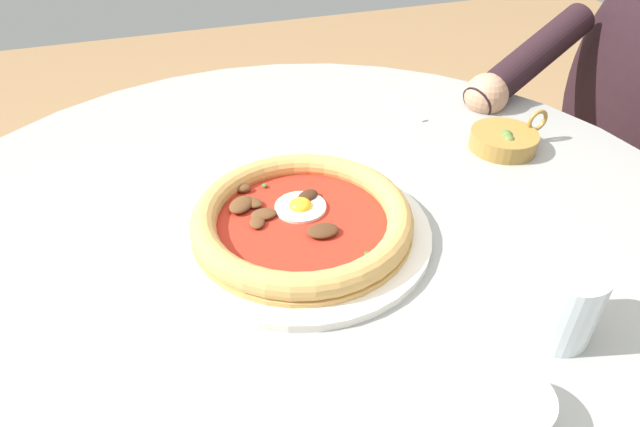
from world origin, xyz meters
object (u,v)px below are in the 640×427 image
(pizza_on_plate, at_px, (302,222))
(olive_pan, at_px, (505,140))
(dining_table, at_px, (308,327))
(water_glass, at_px, (560,305))
(ramekin_capers, at_px, (508,407))
(fork_utensil, at_px, (390,97))
(diner_person, at_px, (629,194))

(pizza_on_plate, xyz_separation_m, olive_pan, (0.10, -0.33, -0.00))
(dining_table, distance_m, olive_pan, 0.38)
(water_glass, xyz_separation_m, ramekin_capers, (-0.07, 0.10, -0.02))
(fork_utensil, xyz_separation_m, diner_person, (-0.14, -0.46, -0.21))
(water_glass, distance_m, ramekin_capers, 0.12)
(olive_pan, xyz_separation_m, fork_utensil, (0.20, 0.08, -0.01))
(pizza_on_plate, height_order, ramekin_capers, pizza_on_plate)
(diner_person, bearing_deg, dining_table, 102.99)
(water_glass, xyz_separation_m, olive_pan, (0.31, -0.15, -0.02))
(fork_utensil, distance_m, diner_person, 0.52)
(pizza_on_plate, height_order, olive_pan, olive_pan)
(diner_person, bearing_deg, ramekin_capers, 125.28)
(dining_table, distance_m, diner_person, 0.72)
(ramekin_capers, distance_m, fork_utensil, 0.60)
(pizza_on_plate, xyz_separation_m, diner_person, (0.16, -0.71, -0.23))
(pizza_on_plate, bearing_deg, diner_person, -77.11)
(olive_pan, relative_size, fork_utensil, 0.64)
(pizza_on_plate, distance_m, fork_utensil, 0.39)
(ramekin_capers, xyz_separation_m, fork_utensil, (0.58, -0.16, -0.02))
(ramekin_capers, xyz_separation_m, olive_pan, (0.37, -0.25, -0.00))
(dining_table, relative_size, fork_utensil, 5.42)
(water_glass, bearing_deg, pizza_on_plate, 40.48)
(water_glass, distance_m, fork_utensil, 0.51)
(dining_table, xyz_separation_m, diner_person, (0.16, -0.70, -0.05))
(ramekin_capers, relative_size, diner_person, 0.06)
(ramekin_capers, bearing_deg, dining_table, 15.77)
(dining_table, distance_m, pizza_on_plate, 0.18)
(water_glass, bearing_deg, diner_person, -54.64)
(ramekin_capers, bearing_deg, fork_utensil, -15.74)
(dining_table, xyz_separation_m, pizza_on_plate, (0.00, 0.01, 0.18))
(diner_person, bearing_deg, fork_utensil, 73.64)
(pizza_on_plate, bearing_deg, dining_table, -90.92)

